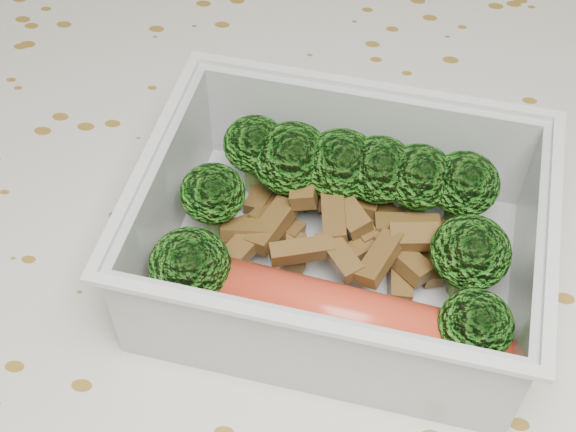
# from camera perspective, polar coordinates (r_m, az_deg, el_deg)

# --- Properties ---
(dining_table) EXTENTS (1.40, 0.90, 0.75)m
(dining_table) POSITION_cam_1_polar(r_m,az_deg,el_deg) (0.47, -0.69, -9.38)
(dining_table) COLOR brown
(dining_table) RESTS_ON ground
(tablecloth) EXTENTS (1.46, 0.96, 0.19)m
(tablecloth) POSITION_cam_1_polar(r_m,az_deg,el_deg) (0.43, -0.75, -6.04)
(tablecloth) COLOR beige
(tablecloth) RESTS_ON dining_table
(lunch_container) EXTENTS (0.19, 0.16, 0.06)m
(lunch_container) POSITION_cam_1_polar(r_m,az_deg,el_deg) (0.37, 3.63, -2.19)
(lunch_container) COLOR silver
(lunch_container) RESTS_ON tablecloth
(broccoli_florets) EXTENTS (0.16, 0.12, 0.05)m
(broccoli_florets) POSITION_cam_1_polar(r_m,az_deg,el_deg) (0.38, 4.21, 1.16)
(broccoli_florets) COLOR #608C3F
(broccoli_florets) RESTS_ON lunch_container
(meat_pile) EXTENTS (0.11, 0.08, 0.03)m
(meat_pile) POSITION_cam_1_polar(r_m,az_deg,el_deg) (0.38, 3.57, -0.85)
(meat_pile) COLOR brown
(meat_pile) RESTS_ON lunch_container
(sausage) EXTENTS (0.16, 0.05, 0.03)m
(sausage) POSITION_cam_1_polar(r_m,az_deg,el_deg) (0.35, 3.06, -7.03)
(sausage) COLOR red
(sausage) RESTS_ON lunch_container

